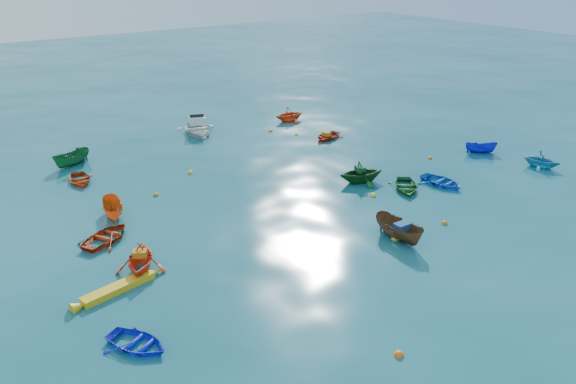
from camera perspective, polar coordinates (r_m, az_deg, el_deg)
ground at (r=30.57m, az=5.40°, el=-3.77°), size 160.00×160.00×0.00m
dinghy_blue_sw at (r=22.97m, az=-15.06°, el=-14.93°), size 2.88×3.17×0.54m
sampan_brown_mid at (r=30.00m, az=11.14°, el=-4.70°), size 1.25×3.24×1.25m
dinghy_blue_se at (r=37.37m, az=15.29°, el=0.73°), size 2.38×3.10×0.60m
dinghy_orange_w at (r=27.63m, az=-14.65°, el=-7.70°), size 3.48×3.63×1.47m
dinghy_green_e at (r=36.10m, az=11.87°, el=0.26°), size 3.42×3.54×0.60m
dinghy_cyan_se at (r=42.69m, az=24.22°, el=2.32°), size 2.70×2.93×1.28m
dinghy_red_nw at (r=30.81m, az=-17.89°, el=-4.67°), size 3.71×3.40×0.63m
sampan_orange_n at (r=33.30m, az=-17.22°, el=-2.39°), size 1.67×3.00×1.10m
dinghy_green_n at (r=36.72m, az=7.40°, el=0.99°), size 3.54×3.27×1.55m
dinghy_red_ne at (r=44.97m, az=3.98°, el=5.42°), size 3.22×2.76×0.57m
sampan_blue_far at (r=44.18m, az=18.96°, el=3.82°), size 2.35×2.15×0.90m
dinghy_red_far at (r=38.85m, az=-20.37°, el=0.95°), size 2.26×2.92×0.56m
dinghy_orange_far at (r=49.59m, az=0.15°, el=7.22°), size 2.81×2.46×1.42m
sampan_green_far at (r=42.09m, az=-21.00°, el=2.56°), size 3.14×2.14×1.14m
kayak_yellow at (r=26.39m, az=-16.82°, el=-9.58°), size 4.15×1.39×0.42m
motorboat_white at (r=46.88m, az=-9.14°, el=5.94°), size 4.35×5.12×1.50m
tarp_blue_a at (r=29.54m, az=11.47°, el=-3.45°), size 0.73×0.55×0.35m
tarp_orange_a at (r=27.23m, az=-14.83°, el=-6.05°), size 0.78×0.72×0.30m
tarp_green_b at (r=36.33m, az=7.34°, el=2.34°), size 0.70×0.81×0.33m
tarp_orange_b at (r=44.75m, az=3.93°, el=5.92°), size 0.66×0.75×0.30m
buoy_or_a at (r=22.24m, az=11.19°, el=-15.96°), size 0.38×0.38×0.38m
buoy_ye_a at (r=29.94m, az=10.81°, el=-4.74°), size 0.39×0.39×0.39m
buoy_or_b at (r=32.18m, az=15.61°, el=-3.12°), size 0.34×0.34×0.34m
buoy_or_c at (r=35.40m, az=-13.29°, el=-0.35°), size 0.34×0.34×0.34m
buoy_ye_c at (r=34.81m, az=8.64°, el=-0.39°), size 0.39×0.39×0.39m
buoy_or_d at (r=41.85m, az=14.21°, el=3.32°), size 0.32×0.32×0.32m
buoy_ye_d at (r=38.45m, az=-9.88°, el=1.90°), size 0.39×0.39×0.39m
buoy_or_e at (r=46.72m, az=-1.80°, el=6.17°), size 0.33×0.33×0.33m
buoy_ye_e at (r=45.82m, az=0.85°, el=5.83°), size 0.31×0.31×0.31m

